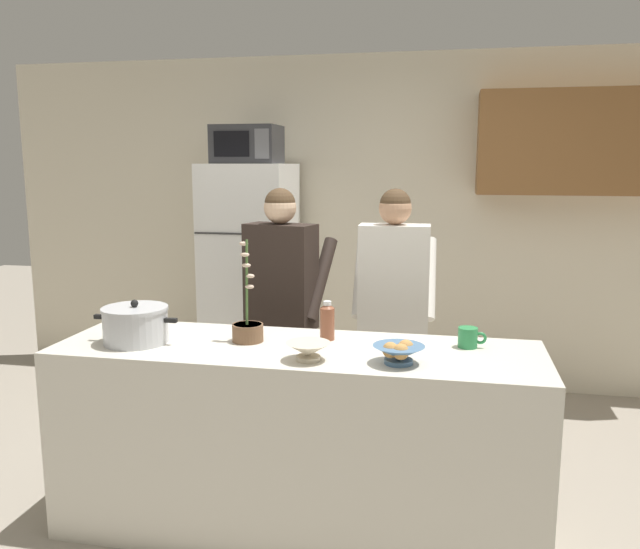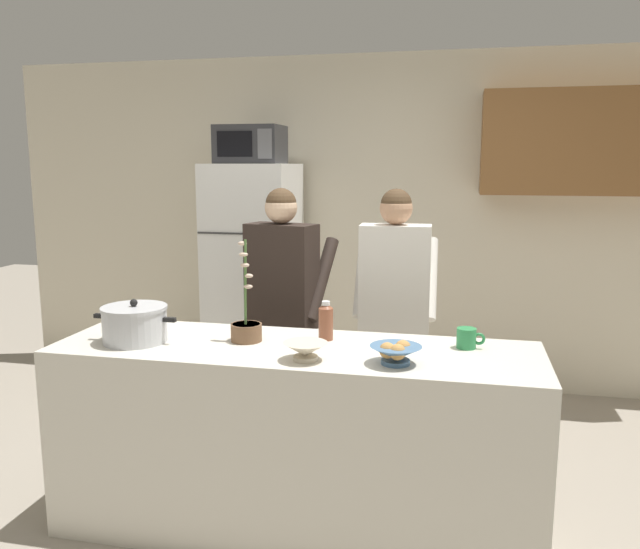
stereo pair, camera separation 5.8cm
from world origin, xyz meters
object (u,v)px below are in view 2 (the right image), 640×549
object	(u,v)px
refrigerator	(254,279)
microwave	(251,145)
coffee_mug	(467,338)
empty_bowl	(305,350)
cooking_pot	(135,324)
bread_bowl	(396,353)
person_by_sink	(395,293)
bottle_near_edge	(326,321)
person_near_pot	(283,291)
potted_orchid	(246,327)

from	to	relation	value
refrigerator	microwave	bearing A→B (deg)	-89.93
coffee_mug	empty_bowl	size ratio (longest dim) A/B	0.67
refrigerator	cooking_pot	size ratio (longest dim) A/B	4.18
microwave	bread_bowl	xyz separation A→B (m)	(1.30, -1.99, -0.93)
cooking_pot	person_by_sink	bearing A→B (deg)	41.44
bread_bowl	microwave	bearing A→B (deg)	123.13
bottle_near_edge	bread_bowl	bearing A→B (deg)	-40.33
refrigerator	microwave	size ratio (longest dim) A/B	3.68
person_by_sink	refrigerator	bearing A→B (deg)	141.90
bread_bowl	empty_bowl	distance (m)	0.39
refrigerator	person_near_pot	size ratio (longest dim) A/B	1.09
potted_orchid	person_by_sink	bearing A→B (deg)	54.60
person_by_sink	empty_bowl	bearing A→B (deg)	-103.65
bread_bowl	refrigerator	bearing A→B (deg)	122.85
bread_bowl	bottle_near_edge	world-z (taller)	bottle_near_edge
refrigerator	bread_bowl	size ratio (longest dim) A/B	7.89
person_by_sink	bottle_near_edge	size ratio (longest dim) A/B	8.48
cooking_pot	bottle_near_edge	distance (m)	0.92
person_by_sink	bread_bowl	xyz separation A→B (m)	(0.12, -1.09, -0.04)
cooking_pot	coffee_mug	bearing A→B (deg)	8.52
person_near_pot	potted_orchid	distance (m)	0.78
person_near_pot	coffee_mug	xyz separation A→B (m)	(1.08, -0.68, -0.04)
cooking_pot	coffee_mug	world-z (taller)	cooking_pot
coffee_mug	potted_orchid	size ratio (longest dim) A/B	0.27
cooking_pot	bottle_near_edge	bearing A→B (deg)	14.78
person_near_pot	person_by_sink	world-z (taller)	person_near_pot
microwave	bottle_near_edge	distance (m)	2.12
person_by_sink	coffee_mug	distance (m)	0.88
bottle_near_edge	refrigerator	bearing A→B (deg)	118.67
microwave	empty_bowl	xyz separation A→B (m)	(0.91, -2.02, -0.94)
person_by_sink	bread_bowl	size ratio (longest dim) A/B	7.26
microwave	person_near_pot	bearing A→B (deg)	-62.51
microwave	empty_bowl	bearing A→B (deg)	-65.74
microwave	potted_orchid	xyz separation A→B (m)	(0.56, -1.78, -0.91)
refrigerator	person_near_pot	bearing A→B (deg)	-63.01
empty_bowl	potted_orchid	bearing A→B (deg)	145.70
refrigerator	coffee_mug	size ratio (longest dim) A/B	13.48
microwave	cooking_pot	size ratio (longest dim) A/B	1.14
empty_bowl	person_by_sink	bearing A→B (deg)	76.35
bread_bowl	empty_bowl	world-z (taller)	bread_bowl
person_by_sink	microwave	bearing A→B (deg)	142.57
person_near_pot	coffee_mug	world-z (taller)	person_near_pot
potted_orchid	microwave	bearing A→B (deg)	107.44
person_near_pot	potted_orchid	world-z (taller)	person_near_pot
person_by_sink	cooking_pot	distance (m)	1.52
person_near_pot	refrigerator	bearing A→B (deg)	116.99
person_near_pot	bottle_near_edge	bearing A→B (deg)	-58.87
person_by_sink	person_near_pot	bearing A→B (deg)	-171.65
coffee_mug	bread_bowl	xyz separation A→B (m)	(-0.30, -0.31, 0.00)
cooking_pot	bottle_near_edge	xyz separation A→B (m)	(0.89, 0.23, 0.01)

